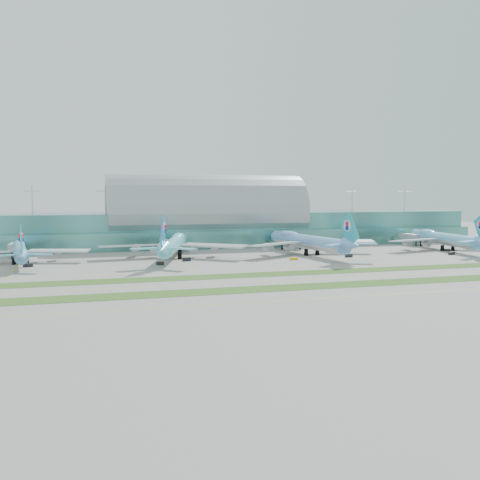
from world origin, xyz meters
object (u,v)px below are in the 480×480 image
object	(u,v)px
airliner_a	(20,250)
airliner_d	(443,238)
airliner_b	(174,243)
airliner_c	(307,241)
terminal	(206,222)

from	to	relation	value
airliner_a	airliner_d	world-z (taller)	airliner_d
airliner_b	airliner_c	bearing A→B (deg)	12.85
airliner_a	airliner_b	distance (m)	70.13
terminal	airliner_b	bearing A→B (deg)	-116.07
terminal	airliner_c	distance (m)	76.51
airliner_a	airliner_b	world-z (taller)	airliner_b
terminal	airliner_d	world-z (taller)	terminal
airliner_c	terminal	bearing A→B (deg)	112.76
terminal	airliner_c	bearing A→B (deg)	-59.61
airliner_b	airliner_d	world-z (taller)	airliner_b
airliner_c	airliner_d	xyz separation A→B (m)	(82.10, -1.20, -0.38)
airliner_c	airliner_a	bearing A→B (deg)	171.32
airliner_a	airliner_b	bearing A→B (deg)	-6.08
airliner_d	terminal	bearing A→B (deg)	157.85
airliner_b	airliner_c	distance (m)	68.81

